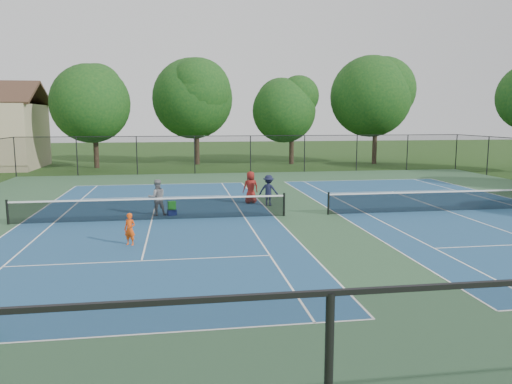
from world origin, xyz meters
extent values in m
plane|color=#234716|center=(0.00, 0.00, 0.00)|extent=(140.00, 140.00, 0.00)
cube|color=#2C4F35|center=(0.00, 0.00, 0.00)|extent=(36.00, 36.00, 0.01)
cube|color=navy|center=(-7.00, 0.00, 0.01)|extent=(10.97, 23.77, 0.00)
cube|color=white|center=(-7.00, 11.88, 0.01)|extent=(10.97, 0.06, 0.00)
cube|color=white|center=(-7.00, -11.88, 0.01)|extent=(10.97, 0.06, 0.00)
cube|color=white|center=(-12.48, 0.00, 0.01)|extent=(0.06, 23.77, 0.00)
cube|color=white|center=(-1.51, 0.00, 0.01)|extent=(0.06, 23.77, 0.00)
cube|color=white|center=(-11.12, 0.00, 0.01)|extent=(0.06, 23.77, 0.00)
cube|color=white|center=(-2.88, 0.00, 0.01)|extent=(0.06, 23.77, 0.00)
cube|color=white|center=(-7.00, 6.40, 0.01)|extent=(8.23, 0.06, 0.00)
cube|color=white|center=(-7.00, -6.40, 0.01)|extent=(8.23, 0.06, 0.00)
cube|color=white|center=(-7.00, 0.00, 0.01)|extent=(0.06, 12.80, 0.00)
cylinder|color=black|center=(-12.95, 0.00, 0.54)|extent=(0.10, 0.10, 1.07)
cylinder|color=black|center=(-1.05, 0.00, 0.54)|extent=(0.10, 0.10, 1.07)
cube|color=black|center=(-7.00, 0.00, 0.47)|extent=(11.90, 0.01, 0.90)
cube|color=white|center=(-7.00, 0.00, 0.95)|extent=(11.90, 0.04, 0.07)
cube|color=navy|center=(7.00, 0.00, 0.01)|extent=(10.97, 23.77, 0.00)
cube|color=white|center=(7.00, 11.88, 0.01)|extent=(10.97, 0.06, 0.00)
cube|color=white|center=(1.51, 0.00, 0.01)|extent=(0.06, 23.77, 0.00)
cube|color=white|center=(2.88, 0.00, 0.01)|extent=(0.06, 23.77, 0.00)
cube|color=white|center=(7.00, 6.40, 0.01)|extent=(8.23, 0.06, 0.00)
cube|color=white|center=(7.00, 0.00, 0.01)|extent=(0.06, 12.80, 0.00)
cylinder|color=black|center=(1.05, 0.00, 0.54)|extent=(0.10, 0.10, 1.07)
cube|color=black|center=(7.00, 0.00, 0.47)|extent=(11.90, 0.01, 0.90)
cube|color=white|center=(7.00, 0.00, 0.95)|extent=(11.90, 0.04, 0.07)
cylinder|color=black|center=(-18.00, 18.00, 1.50)|extent=(0.08, 0.08, 3.00)
cylinder|color=black|center=(-13.50, 18.00, 1.50)|extent=(0.08, 0.08, 3.00)
cylinder|color=black|center=(-9.00, 18.00, 1.50)|extent=(0.08, 0.08, 3.00)
cylinder|color=black|center=(-4.50, 18.00, 1.50)|extent=(0.08, 0.08, 3.00)
cylinder|color=black|center=(0.00, 18.00, 1.50)|extent=(0.08, 0.08, 3.00)
cylinder|color=black|center=(4.50, 18.00, 1.50)|extent=(0.08, 0.08, 3.00)
cylinder|color=black|center=(9.00, 18.00, 1.50)|extent=(0.08, 0.08, 3.00)
cylinder|color=black|center=(13.50, 18.00, 1.50)|extent=(0.08, 0.08, 3.00)
cylinder|color=black|center=(18.00, 18.00, 1.50)|extent=(0.08, 0.08, 3.00)
cylinder|color=black|center=(18.00, 13.50, 1.50)|extent=(0.08, 0.08, 3.00)
cube|color=black|center=(0.00, 18.00, 1.50)|extent=(36.00, 0.01, 3.00)
cube|color=black|center=(0.00, 18.00, 3.00)|extent=(36.00, 0.05, 0.05)
cylinder|color=#2D2116|center=(-13.00, 24.00, 1.89)|extent=(0.44, 0.44, 3.78)
sphere|color=#103D15|center=(-13.00, 24.00, 5.65)|extent=(6.80, 6.80, 6.80)
sphere|color=#103D15|center=(-13.00, 24.00, 6.31)|extent=(5.58, 5.58, 5.58)
sphere|color=#103D15|center=(-13.00, 24.00, 6.98)|extent=(4.35, 4.35, 4.35)
cylinder|color=#2D2116|center=(-4.00, 26.00, 2.07)|extent=(0.44, 0.44, 4.14)
sphere|color=#103D15|center=(-4.00, 26.00, 6.23)|extent=(7.60, 7.60, 7.60)
sphere|color=#103D15|center=(-4.00, 26.00, 6.85)|extent=(6.23, 6.23, 6.23)
sphere|color=#103D15|center=(-4.00, 26.00, 7.48)|extent=(4.86, 4.86, 4.86)
cylinder|color=#2D2116|center=(5.00, 25.00, 1.71)|extent=(0.44, 0.44, 3.42)
sphere|color=#103D15|center=(5.00, 25.00, 5.07)|extent=(6.00, 6.00, 6.00)
sphere|color=#103D15|center=(5.00, 25.00, 5.77)|extent=(4.92, 4.92, 4.92)
sphere|color=#103D15|center=(5.00, 25.00, 6.48)|extent=(3.84, 3.84, 3.84)
cylinder|color=#2D2116|center=(13.00, 24.00, 2.16)|extent=(0.44, 0.44, 4.32)
sphere|color=#103D15|center=(13.00, 24.00, 6.46)|extent=(7.80, 7.80, 7.80)
sphere|color=#103D15|center=(13.00, 24.00, 7.08)|extent=(6.40, 6.40, 6.40)
sphere|color=#103D15|center=(13.00, 24.00, 7.69)|extent=(4.99, 4.99, 4.99)
imported|color=#FF5010|center=(-7.53, -4.29, 0.58)|extent=(0.50, 0.43, 1.15)
imported|color=gray|center=(-6.79, 1.02, 0.84)|extent=(0.92, 0.78, 1.68)
imported|color=#171A32|center=(-1.26, 2.80, 0.79)|extent=(1.17, 0.96, 1.58)
imported|color=maroon|center=(-2.07, 3.65, 0.85)|extent=(0.90, 0.66, 1.69)
cube|color=navy|center=(-6.13, 0.94, 0.14)|extent=(0.47, 0.39, 0.28)
cube|color=green|center=(-6.13, 0.94, 0.47)|extent=(0.39, 0.33, 0.38)
camera|label=1|loc=(-5.77, -21.97, 4.50)|focal=35.00mm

